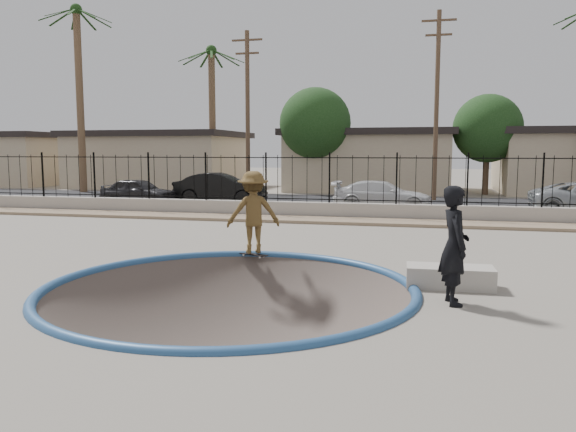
# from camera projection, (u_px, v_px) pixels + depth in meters

# --- Properties ---
(ground) EXTENTS (120.00, 120.00, 2.20)m
(ground) POSITION_uv_depth(u_px,v_px,m) (336.00, 240.00, 23.17)
(ground) COLOR slate
(ground) RESTS_ON ground
(bowl_pit) EXTENTS (6.84, 6.84, 1.80)m
(bowl_pit) POSITION_uv_depth(u_px,v_px,m) (230.00, 288.00, 10.49)
(bowl_pit) COLOR #4A3E39
(bowl_pit) RESTS_ON ground
(coping_ring) EXTENTS (7.04, 7.04, 0.20)m
(coping_ring) POSITION_uv_depth(u_px,v_px,m) (230.00, 288.00, 10.49)
(coping_ring) COLOR #264E7D
(coping_ring) RESTS_ON ground
(rock_strip) EXTENTS (42.00, 1.60, 0.11)m
(rock_strip) POSITION_uv_depth(u_px,v_px,m) (324.00, 220.00, 20.33)
(rock_strip) COLOR tan
(rock_strip) RESTS_ON ground
(retaining_wall) EXTENTS (42.00, 0.45, 0.60)m
(retaining_wall) POSITION_uv_depth(u_px,v_px,m) (329.00, 210.00, 21.37)
(retaining_wall) COLOR gray
(retaining_wall) RESTS_ON ground
(fence) EXTENTS (40.00, 0.04, 1.80)m
(fence) POSITION_uv_depth(u_px,v_px,m) (329.00, 179.00, 21.23)
(fence) COLOR black
(fence) RESTS_ON retaining_wall
(street) EXTENTS (90.00, 8.00, 0.04)m
(street) POSITION_uv_depth(u_px,v_px,m) (351.00, 202.00, 27.87)
(street) COLOR black
(street) RESTS_ON ground
(house_west_far) EXTENTS (10.60, 8.60, 3.90)m
(house_west_far) POSITION_uv_depth(u_px,v_px,m) (6.00, 158.00, 43.36)
(house_west_far) COLOR tan
(house_west_far) RESTS_ON ground
(house_west) EXTENTS (11.60, 8.60, 3.90)m
(house_west) POSITION_uv_depth(u_px,v_px,m) (160.00, 159.00, 40.32)
(house_west) COLOR tan
(house_west) RESTS_ON ground
(house_center) EXTENTS (10.60, 8.60, 3.90)m
(house_center) POSITION_uv_depth(u_px,v_px,m) (370.00, 160.00, 36.81)
(house_center) COLOR tan
(house_center) RESTS_ON ground
(palm_left) EXTENTS (2.30, 2.30, 11.30)m
(palm_left) POSITION_uv_depth(u_px,v_px,m) (78.00, 61.00, 33.82)
(palm_left) COLOR brown
(palm_left) RESTS_ON ground
(palm_mid) EXTENTS (2.30, 2.30, 9.30)m
(palm_mid) POSITION_uv_depth(u_px,v_px,m) (212.00, 86.00, 36.19)
(palm_mid) COLOR brown
(palm_mid) RESTS_ON ground
(utility_pole_left) EXTENTS (1.70, 0.24, 9.00)m
(utility_pole_left) POSITION_uv_depth(u_px,v_px,m) (248.00, 111.00, 30.66)
(utility_pole_left) COLOR #473323
(utility_pole_left) RESTS_ON ground
(utility_pole_mid) EXTENTS (1.70, 0.24, 9.50)m
(utility_pole_mid) POSITION_uv_depth(u_px,v_px,m) (437.00, 103.00, 28.29)
(utility_pole_mid) COLOR #473323
(utility_pole_mid) RESTS_ON ground
(street_tree_left) EXTENTS (4.32, 4.32, 6.36)m
(street_tree_left) POSITION_uv_depth(u_px,v_px,m) (315.00, 124.00, 33.88)
(street_tree_left) COLOR #473323
(street_tree_left) RESTS_ON ground
(street_tree_mid) EXTENTS (3.96, 3.96, 5.83)m
(street_tree_mid) POSITION_uv_depth(u_px,v_px,m) (488.00, 129.00, 32.55)
(street_tree_mid) COLOR #473323
(street_tree_mid) RESTS_ON ground
(skater) EXTENTS (1.46, 1.18, 1.98)m
(skater) POSITION_uv_depth(u_px,v_px,m) (253.00, 216.00, 13.52)
(skater) COLOR brown
(skater) RESTS_ON ground
(skateboard) EXTENTS (0.78, 0.48, 0.07)m
(skateboard) POSITION_uv_depth(u_px,v_px,m) (254.00, 254.00, 13.63)
(skateboard) COLOR black
(skateboard) RESTS_ON ground
(videographer) EXTENTS (0.63, 0.81, 1.99)m
(videographer) POSITION_uv_depth(u_px,v_px,m) (454.00, 245.00, 9.32)
(videographer) COLOR black
(videographer) RESTS_ON ground
(concrete_ledge) EXTENTS (1.62, 0.76, 0.40)m
(concrete_ledge) POSITION_uv_depth(u_px,v_px,m) (450.00, 277.00, 10.57)
(concrete_ledge) COLOR #ABA498
(concrete_ledge) RESTS_ON ground
(car_a) EXTENTS (3.74, 1.74, 1.24)m
(car_a) POSITION_uv_depth(u_px,v_px,m) (139.00, 191.00, 26.58)
(car_a) COLOR black
(car_a) RESTS_ON street
(car_b) EXTENTS (4.54, 1.93, 1.46)m
(car_b) POSITION_uv_depth(u_px,v_px,m) (220.00, 188.00, 27.18)
(car_b) COLOR black
(car_b) RESTS_ON street
(car_c) EXTENTS (4.26, 1.74, 1.24)m
(car_c) POSITION_uv_depth(u_px,v_px,m) (382.00, 195.00, 24.18)
(car_c) COLOR silver
(car_c) RESTS_ON street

